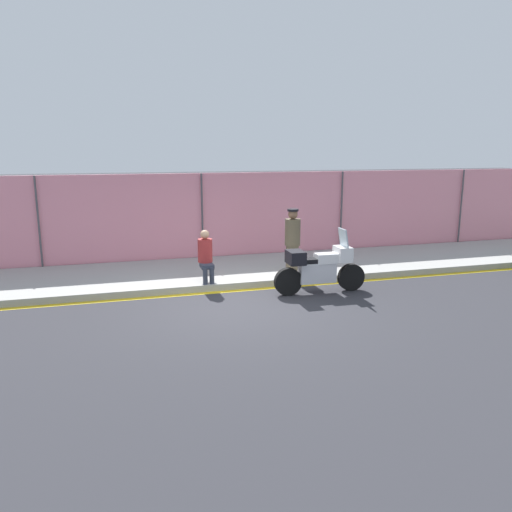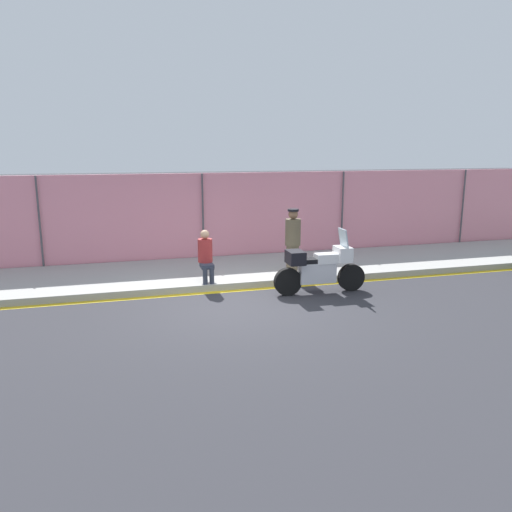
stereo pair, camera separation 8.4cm
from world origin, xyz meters
name	(u,v)px [view 1 (the left image)]	position (x,y,z in m)	size (l,w,h in m)	color
ground_plane	(239,307)	(0.00, 0.00, 0.00)	(120.00, 120.00, 0.00)	#2D2D33
sidewalk	(213,272)	(0.00, 2.84, 0.08)	(32.57, 3.08, 0.16)	#9E9E99
curb_paint_stripe	(227,291)	(0.00, 1.20, 0.00)	(32.57, 0.18, 0.01)	gold
storefront_fence	(202,218)	(0.00, 4.46, 1.30)	(30.94, 0.17, 2.59)	pink
motorcycle	(320,268)	(2.04, 0.52, 0.60)	(2.20, 0.52, 1.49)	black
officer_standing	(293,240)	(1.95, 2.09, 0.98)	(0.40, 0.40, 1.61)	brown
person_seated_on_curb	(206,253)	(-0.39, 1.72, 0.84)	(0.35, 0.63, 1.23)	#2D3342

